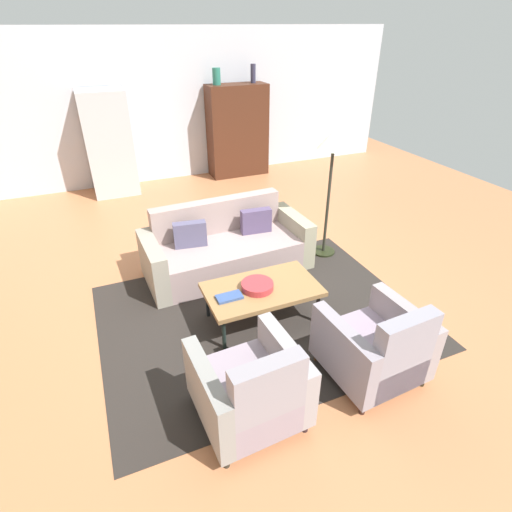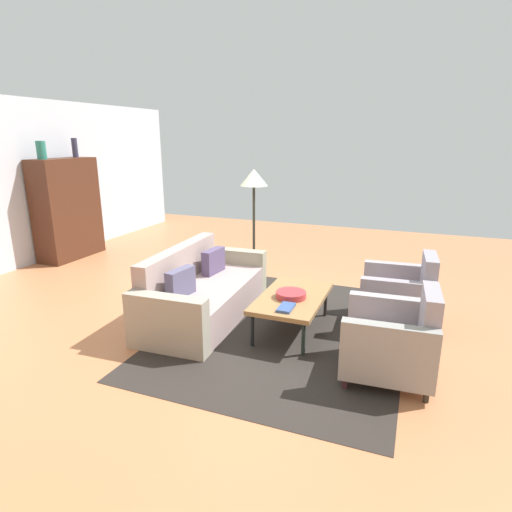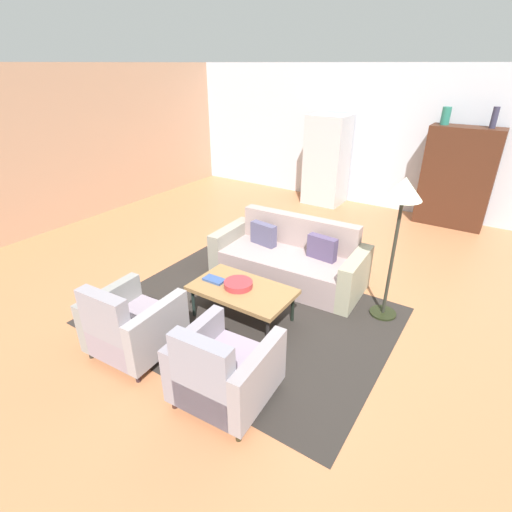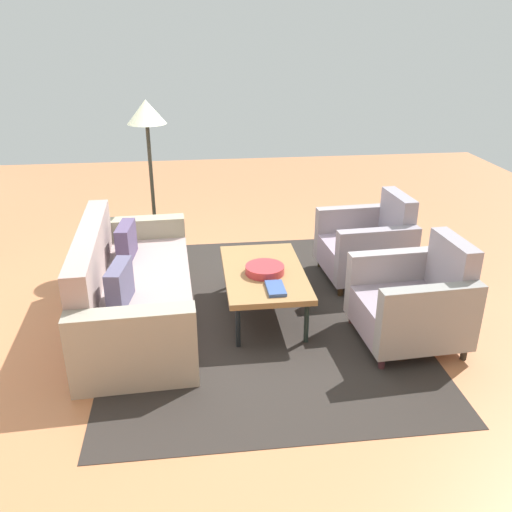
{
  "view_description": "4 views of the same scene",
  "coord_description": "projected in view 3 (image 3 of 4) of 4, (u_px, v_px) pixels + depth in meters",
  "views": [
    {
      "loc": [
        -1.62,
        -3.97,
        2.84
      ],
      "look_at": [
        -0.16,
        -0.5,
        0.64
      ],
      "focal_mm": 28.09,
      "sensor_mm": 36.0,
      "label": 1
    },
    {
      "loc": [
        -4.54,
        -2.02,
        2.17
      ],
      "look_at": [
        -0.06,
        -0.29,
        0.8
      ],
      "focal_mm": 29.48,
      "sensor_mm": 36.0,
      "label": 2
    },
    {
      "loc": [
        2.07,
        -3.97,
        2.79
      ],
      "look_at": [
        -0.4,
        -0.23,
        0.56
      ],
      "focal_mm": 27.31,
      "sensor_mm": 36.0,
      "label": 3
    },
    {
      "loc": [
        -4.44,
        -0.21,
        2.43
      ],
      "look_at": [
        -0.39,
        -0.7,
        0.64
      ],
      "focal_mm": 37.53,
      "sensor_mm": 36.0,
      "label": 4
    }
  ],
  "objects": [
    {
      "name": "cabinet",
      "position": [
        457.0,
        178.0,
        7.12
      ],
      "size": [
        1.2,
        0.51,
        1.8
      ],
      "color": "#452416",
      "rests_on": "ground"
    },
    {
      "name": "couch",
      "position": [
        290.0,
        260.0,
        5.5
      ],
      "size": [
        2.14,
        0.99,
        0.86
      ],
      "rotation": [
        0.0,
        0.0,
        3.19
      ],
      "color": "gray",
      "rests_on": "ground"
    },
    {
      "name": "book_stack",
      "position": [
        214.0,
        280.0,
        4.7
      ],
      "size": [
        0.27,
        0.15,
        0.03
      ],
      "color": "#354F8B",
      "rests_on": "coffee_table"
    },
    {
      "name": "floor_lamp",
      "position": [
        402.0,
        203.0,
        4.17
      ],
      "size": [
        0.4,
        0.4,
        1.72
      ],
      "color": "black",
      "rests_on": "ground"
    },
    {
      "name": "armchair_right",
      "position": [
        222.0,
        373.0,
        3.42
      ],
      "size": [
        0.85,
        0.85,
        0.88
      ],
      "rotation": [
        0.0,
        0.0,
        0.06
      ],
      "color": "black",
      "rests_on": "ground"
    },
    {
      "name": "armchair_left",
      "position": [
        130.0,
        327.0,
        4.01
      ],
      "size": [
        0.84,
        0.84,
        0.88
      ],
      "rotation": [
        0.0,
        0.0,
        0.05
      ],
      "color": "#351C22",
      "rests_on": "ground"
    },
    {
      "name": "refrigerator",
      "position": [
        327.0,
        160.0,
        8.29
      ],
      "size": [
        0.8,
        0.73,
        1.85
      ],
      "color": "#B7BABF",
      "rests_on": "ground"
    },
    {
      "name": "area_rug",
      "position": [
        245.0,
        315.0,
        4.78
      ],
      "size": [
        3.4,
        2.6,
        0.01
      ],
      "primitive_type": "cube",
      "color": "#2C2723",
      "rests_on": "ground"
    },
    {
      "name": "ground_plane",
      "position": [
        290.0,
        294.0,
        5.23
      ],
      "size": [
        11.61,
        11.61,
        0.0
      ],
      "primitive_type": "plane",
      "color": "#BB754A"
    },
    {
      "name": "wall_back",
      "position": [
        396.0,
        140.0,
        7.79
      ],
      "size": [
        9.67,
        0.12,
        2.8
      ],
      "primitive_type": "cube",
      "color": "silver",
      "rests_on": "ground"
    },
    {
      "name": "vase_round",
      "position": [
        495.0,
        118.0,
        6.47
      ],
      "size": [
        0.1,
        0.1,
        0.34
      ],
      "primitive_type": "cylinder",
      "color": "#323148",
      "rests_on": "cabinet"
    },
    {
      "name": "vase_tall",
      "position": [
        446.0,
        116.0,
        6.85
      ],
      "size": [
        0.15,
        0.15,
        0.3
      ],
      "primitive_type": "cylinder",
      "color": "#277260",
      "rests_on": "cabinet"
    },
    {
      "name": "wall_left",
      "position": [
        57.0,
        149.0,
        6.99
      ],
      "size": [
        0.12,
        8.53,
        2.8
      ],
      "primitive_type": "cube",
      "color": "tan",
      "rests_on": "ground"
    },
    {
      "name": "fruit_bowl",
      "position": [
        238.0,
        284.0,
        4.57
      ],
      "size": [
        0.34,
        0.34,
        0.07
      ],
      "primitive_type": "cylinder",
      "color": "#AF3136",
      "rests_on": "coffee_table"
    },
    {
      "name": "coffee_table",
      "position": [
        242.0,
        291.0,
        4.57
      ],
      "size": [
        1.2,
        0.7,
        0.42
      ],
      "color": "black",
      "rests_on": "ground"
    }
  ]
}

